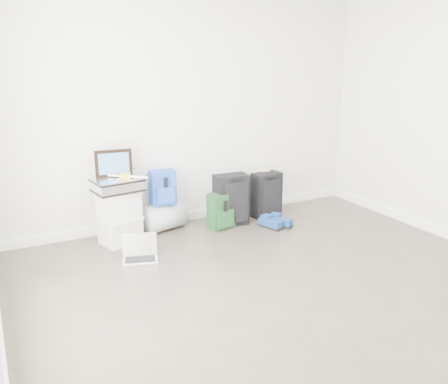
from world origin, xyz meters
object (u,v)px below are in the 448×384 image
briefcase (117,185)px  duffel_bag (163,217)px  boxes_stack (120,217)px  large_suitcase (231,200)px  carry_on (267,195)px  laptop (140,253)px

briefcase → duffel_bag: briefcase is taller
boxes_stack → large_suitcase: 1.33m
briefcase → duffel_bag: (0.54, 0.15, -0.48)m
carry_on → laptop: size_ratio=1.41×
duffel_bag → large_suitcase: 0.82m
boxes_stack → briefcase: (0.00, -0.00, 0.35)m
large_suitcase → briefcase: bearing=-176.7°
boxes_stack → carry_on: (1.85, 0.00, -0.01)m
duffel_bag → carry_on: carry_on is taller
boxes_stack → carry_on: bearing=-16.9°
boxes_stack → duffel_bag: size_ratio=1.12×
duffel_bag → briefcase: bearing=-178.5°
boxes_stack → carry_on: boxes_stack is taller
boxes_stack → large_suitcase: bearing=-18.9°
briefcase → carry_on: 1.89m
large_suitcase → carry_on: size_ratio=1.09×
laptop → boxes_stack: bearing=112.9°
briefcase → large_suitcase: (1.33, -0.05, -0.34)m
briefcase → carry_on: bearing=-8.2°
duffel_bag → boxes_stack: bearing=-178.5°
duffel_bag → large_suitcase: size_ratio=0.85×
large_suitcase → laptop: size_ratio=1.53×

